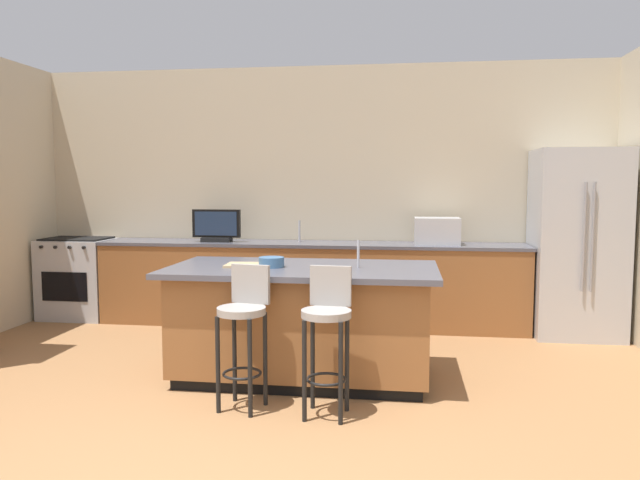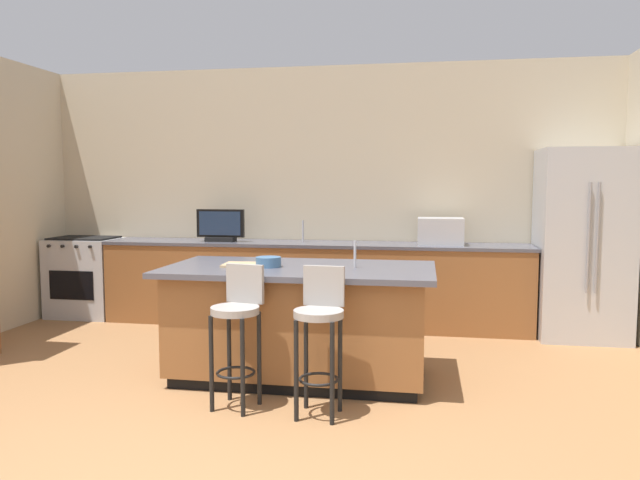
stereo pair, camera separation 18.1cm
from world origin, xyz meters
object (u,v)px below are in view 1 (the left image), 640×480
(cell_phone, at_px, (239,269))
(fruit_bowl, at_px, (271,262))
(tv_monitor, at_px, (216,227))
(range_oven, at_px, (78,278))
(kitchen_island, at_px, (303,321))
(refrigerator, at_px, (576,243))
(microwave, at_px, (437,231))
(bar_stool_right, at_px, (327,326))
(bar_stool_left, at_px, (244,323))
(cutting_board, at_px, (247,265))

(cell_phone, bearing_deg, fruit_bowl, 43.27)
(tv_monitor, height_order, cell_phone, tv_monitor)
(range_oven, distance_m, cell_phone, 3.32)
(kitchen_island, height_order, refrigerator, refrigerator)
(range_oven, bearing_deg, tv_monitor, -1.69)
(kitchen_island, relative_size, refrigerator, 1.11)
(microwave, relative_size, fruit_bowl, 2.36)
(tv_monitor, height_order, fruit_bowl, tv_monitor)
(range_oven, height_order, bar_stool_right, bar_stool_right)
(microwave, bearing_deg, bar_stool_left, -119.73)
(kitchen_island, relative_size, bar_stool_left, 2.14)
(microwave, relative_size, bar_stool_left, 0.48)
(range_oven, distance_m, tv_monitor, 1.83)
(refrigerator, distance_m, bar_stool_right, 3.43)
(bar_stool_left, bearing_deg, fruit_bowl, 96.38)
(range_oven, distance_m, microwave, 4.21)
(microwave, distance_m, fruit_bowl, 2.38)
(microwave, distance_m, cell_phone, 2.64)
(refrigerator, relative_size, cutting_board, 5.89)
(fruit_bowl, bearing_deg, bar_stool_right, -52.21)
(refrigerator, bearing_deg, fruit_bowl, -146.89)
(bar_stool_right, relative_size, fruit_bowl, 5.00)
(bar_stool_left, distance_m, fruit_bowl, 0.73)
(refrigerator, relative_size, bar_stool_right, 1.91)
(cutting_board, bearing_deg, kitchen_island, 3.64)
(refrigerator, relative_size, bar_stool_left, 1.92)
(cell_phone, height_order, cutting_board, cutting_board)
(range_oven, bearing_deg, bar_stool_right, -38.31)
(refrigerator, bearing_deg, bar_stool_left, -139.24)
(bar_stool_left, bearing_deg, range_oven, 148.22)
(range_oven, xyz_separation_m, tv_monitor, (1.72, -0.05, 0.62))
(refrigerator, xyz_separation_m, bar_stool_right, (-2.28, -2.54, -0.35))
(tv_monitor, xyz_separation_m, bar_stool_left, (0.99, -2.51, -0.49))
(kitchen_island, height_order, cutting_board, cutting_board)
(kitchen_island, height_order, fruit_bowl, fruit_bowl)
(microwave, xyz_separation_m, bar_stool_right, (-0.86, -2.61, -0.46))
(refrigerator, height_order, cutting_board, refrigerator)
(bar_stool_left, xyz_separation_m, cell_phone, (-0.16, 0.47, 0.31))
(tv_monitor, relative_size, cell_phone, 3.67)
(refrigerator, height_order, microwave, refrigerator)
(cutting_board, bearing_deg, microwave, 49.39)
(range_oven, bearing_deg, refrigerator, -0.75)
(refrigerator, bearing_deg, range_oven, 179.25)
(bar_stool_right, xyz_separation_m, cutting_board, (-0.75, 0.73, 0.31))
(cutting_board, bearing_deg, cell_phone, -91.22)
(bar_stool_left, xyz_separation_m, cutting_board, (-0.15, 0.67, 0.32))
(kitchen_island, xyz_separation_m, range_oven, (-3.00, 1.85, 0.00))
(range_oven, height_order, cutting_board, range_oven)
(range_oven, relative_size, fruit_bowl, 4.67)
(tv_monitor, xyz_separation_m, bar_stool_right, (1.58, -2.56, -0.48))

